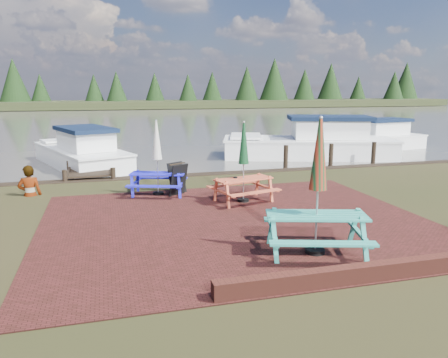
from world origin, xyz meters
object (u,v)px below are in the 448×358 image
picnic_table_blue (158,169)px  person (27,166)px  boat_jetty (82,154)px  chalkboard (178,179)px  boat_near (312,144)px  picnic_table_teal (317,208)px  boat_far (375,140)px  jetty (92,158)px  picnic_table_red (243,175)px

picnic_table_blue → person: (-3.67, 0.90, 0.13)m
boat_jetty → chalkboard: bearing=-86.8°
person → chalkboard: bearing=165.7°
chalkboard → person: size_ratio=0.52×
picnic_table_blue → boat_near: picnic_table_blue is taller
picnic_table_teal → boat_far: size_ratio=0.42×
boat_far → boat_near: bearing=101.7°
picnic_table_teal → jetty: size_ratio=0.29×
jetty → boat_far: (14.90, 1.13, 0.24)m
jetty → boat_far: size_ratio=1.49×
boat_near → boat_jetty: bearing=106.5°
boat_near → picnic_table_teal: bearing=171.6°
chalkboard → person: bearing=133.6°
jetty → boat_near: 10.29m
boat_near → boat_far: (4.63, 1.68, -0.11)m
picnic_table_teal → boat_near: size_ratio=0.30×
picnic_table_teal → boat_far: picnic_table_teal is taller
picnic_table_blue → jetty: bearing=124.5°
boat_jetty → boat_far: 15.37m
picnic_table_red → boat_near: 9.97m
picnic_table_blue → boat_far: bearing=50.6°
boat_near → boat_far: boat_near is taller
boat_jetty → boat_far: boat_jetty is taller
picnic_table_blue → chalkboard: (0.57, -0.13, -0.28)m
picnic_table_teal → jetty: bearing=125.9°
boat_near → person: bearing=133.0°
chalkboard → boat_jetty: (-3.01, 6.85, -0.11)m
picnic_table_teal → boat_jetty: 13.15m
jetty → boat_far: bearing=4.3°
person → picnic_table_red: bearing=157.4°
picnic_table_teal → picnic_table_red: 4.08m
picnic_table_blue → person: bearing=-175.4°
picnic_table_teal → boat_near: picnic_table_teal is taller
picnic_table_red → boat_near: bearing=38.6°
jetty → picnic_table_teal: bearing=-70.9°
chalkboard → boat_near: 10.11m
boat_near → person: size_ratio=4.77×
picnic_table_teal → jetty: 13.30m
chalkboard → boat_jetty: boat_jetty is taller
picnic_table_blue → person: size_ratio=1.22×
picnic_table_red → chalkboard: picnic_table_red is taller
picnic_table_teal → boat_near: (5.91, 11.99, -0.45)m
picnic_table_teal → boat_jetty: size_ratio=0.37×
picnic_table_teal → picnic_table_blue: bearing=129.6°
picnic_table_red → person: (-5.85, 2.35, 0.12)m
boat_far → person: size_ratio=3.38×
jetty → boat_jetty: boat_jetty is taller
picnic_table_blue → boat_far: 15.24m
boat_near → boat_far: bearing=-52.2°
boat_near → person: boat_near is taller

